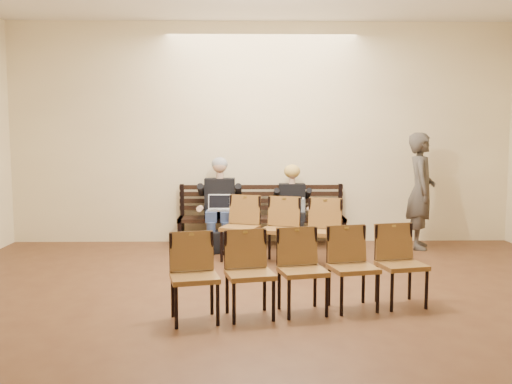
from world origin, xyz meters
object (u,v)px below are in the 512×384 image
at_px(bench, 262,231).
at_px(bag, 220,242).
at_px(chair_row_back, 303,271).
at_px(laptop, 219,212).
at_px(passerby, 421,182).
at_px(seated_man, 220,203).
at_px(water_bottle, 303,213).
at_px(chair_row_front, 280,230).
at_px(seated_woman, 292,210).

xyz_separation_m(bench, bag, (-0.64, -0.48, -0.07)).
bearing_deg(chair_row_back, laptop, 94.99).
relative_size(bench, passerby, 1.28).
height_order(seated_man, passerby, passerby).
height_order(bench, chair_row_back, chair_row_back).
bearing_deg(passerby, bag, 108.11).
relative_size(passerby, chair_row_back, 0.79).
xyz_separation_m(water_bottle, chair_row_front, (-0.40, -0.89, -0.11)).
relative_size(water_bottle, bag, 0.53).
bearing_deg(water_bottle, laptop, 179.88).
xyz_separation_m(passerby, chair_row_back, (-2.11, -3.11, -0.60)).
height_order(seated_man, water_bottle, seated_man).
relative_size(bench, seated_woman, 2.25).
bearing_deg(seated_man, bag, -88.26).
height_order(bag, chair_row_front, chair_row_front).
xyz_separation_m(seated_man, water_bottle, (1.26, -0.21, -0.13)).
distance_m(water_bottle, chair_row_back, 3.06).
bearing_deg(bench, bag, -143.00).
distance_m(seated_woman, bag, 1.24).
bearing_deg(passerby, seated_man, 101.32).
bearing_deg(chair_row_front, water_bottle, 84.97).
distance_m(bench, passerby, 2.55).
distance_m(bag, chair_row_back, 3.04).
bearing_deg(laptop, passerby, -9.95).
distance_m(bench, seated_woman, 0.60).
relative_size(bench, seated_man, 1.88).
bearing_deg(chair_row_front, chair_row_back, -68.41).
bearing_deg(chair_row_back, chair_row_front, 79.96).
relative_size(seated_man, water_bottle, 6.19).
xyz_separation_m(chair_row_front, chair_row_back, (0.09, -2.14, -0.03)).
bearing_deg(bench, passerby, -6.09).
distance_m(laptop, water_bottle, 1.27).
bearing_deg(bench, laptop, -153.65).
distance_m(seated_woman, chair_row_back, 3.25).
distance_m(seated_woman, passerby, 1.99).
bearing_deg(bag, seated_man, 91.74).
bearing_deg(seated_man, laptop, -90.55).
distance_m(seated_woman, water_bottle, 0.25).
relative_size(seated_woman, laptop, 3.41).
distance_m(seated_man, chair_row_back, 3.39).
distance_m(water_bottle, bag, 1.33).
bearing_deg(water_bottle, passerby, 2.19).
bearing_deg(bag, laptop, 94.66).
distance_m(seated_man, laptop, 0.24).
xyz_separation_m(bag, chair_row_front, (0.85, -0.74, 0.29)).
height_order(laptop, bag, laptop).
height_order(water_bottle, bag, water_bottle).
distance_m(passerby, chair_row_back, 3.80).
bearing_deg(passerby, seated_woman, 99.85).
bearing_deg(bag, seated_woman, 18.07).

